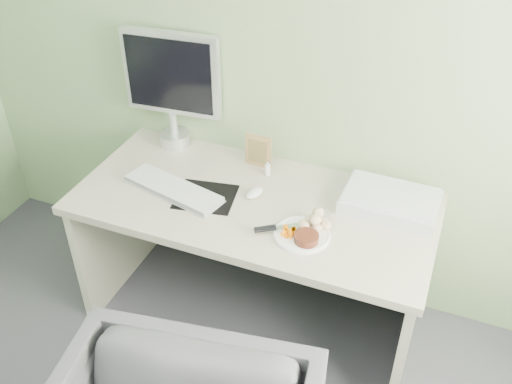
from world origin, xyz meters
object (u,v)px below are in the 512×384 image
at_px(scanner, 390,202).
at_px(monitor, 172,83).
at_px(plate, 302,235).
at_px(desk, 254,232).

xyz_separation_m(scanner, monitor, (-1.12, 0.15, 0.30)).
bearing_deg(plate, desk, 151.38).
height_order(plate, scanner, scanner).
distance_m(scanner, monitor, 1.17).
bearing_deg(desk, plate, -28.62).
bearing_deg(desk, monitor, 150.13).
relative_size(desk, plate, 6.84).
distance_m(desk, plate, 0.37).
xyz_separation_m(plate, scanner, (0.30, 0.32, 0.03)).
bearing_deg(monitor, scanner, -11.60).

